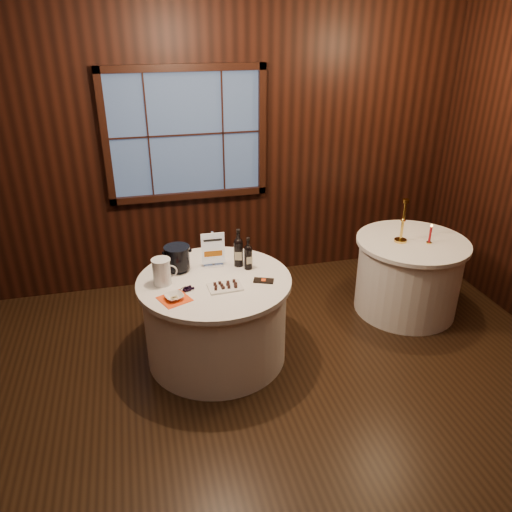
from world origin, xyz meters
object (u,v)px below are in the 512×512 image
object	(u,v)px
main_table	(216,318)
red_candle	(430,236)
chocolate_box	(264,281)
glass_pitcher	(162,272)
port_bottle_right	(248,255)
grape_bunch	(188,289)
cracker_bowl	(174,297)
side_table	(408,275)
port_bottle_left	(238,250)
chocolate_plate	(225,286)
brass_candlestick	(402,227)
sign_stand	(213,254)
ice_bucket	(177,258)

from	to	relation	value
main_table	red_candle	world-z (taller)	red_candle
chocolate_box	glass_pitcher	world-z (taller)	glass_pitcher
main_table	port_bottle_right	size ratio (longest dim) A/B	4.43
grape_bunch	cracker_bowl	world-z (taller)	cracker_bowl
side_table	cracker_bowl	bearing A→B (deg)	-166.84
chocolate_box	grape_bunch	xyz separation A→B (m)	(-0.62, -0.00, 0.01)
port_bottle_left	side_table	bearing A→B (deg)	19.00
grape_bunch	chocolate_plate	bearing A→B (deg)	-5.78
chocolate_box	glass_pitcher	xyz separation A→B (m)	(-0.80, 0.16, 0.11)
brass_candlestick	red_candle	size ratio (longest dim) A/B	2.21
chocolate_box	brass_candlestick	bearing A→B (deg)	39.28
grape_bunch	cracker_bowl	bearing A→B (deg)	-138.38
brass_candlestick	chocolate_box	bearing A→B (deg)	-163.14
side_table	grape_bunch	distance (m)	2.31
chocolate_plate	cracker_bowl	bearing A→B (deg)	-169.40
chocolate_box	cracker_bowl	distance (m)	0.74
port_bottle_right	grape_bunch	world-z (taller)	port_bottle_right
main_table	sign_stand	bearing A→B (deg)	81.34
sign_stand	chocolate_box	world-z (taller)	sign_stand
glass_pitcher	main_table	bearing A→B (deg)	8.65
port_bottle_right	ice_bucket	world-z (taller)	port_bottle_right
sign_stand	chocolate_box	size ratio (longest dim) A/B	1.98
glass_pitcher	red_candle	size ratio (longest dim) A/B	1.14
side_table	port_bottle_left	size ratio (longest dim) A/B	3.20
port_bottle_left	glass_pitcher	xyz separation A→B (m)	(-0.67, -0.17, -0.03)
port_bottle_right	cracker_bowl	xyz separation A→B (m)	(-0.67, -0.36, -0.10)
glass_pitcher	brass_candlestick	bearing A→B (deg)	18.35
cracker_bowl	chocolate_plate	bearing A→B (deg)	10.60
chocolate_plate	chocolate_box	distance (m)	0.33
cracker_bowl	sign_stand	bearing A→B (deg)	51.42
side_table	chocolate_plate	distance (m)	2.04
port_bottle_right	cracker_bowl	bearing A→B (deg)	-156.95
ice_bucket	chocolate_plate	world-z (taller)	ice_bucket
port_bottle_right	ice_bucket	bearing A→B (deg)	163.82
chocolate_plate	cracker_bowl	distance (m)	0.42
side_table	grape_bunch	bearing A→B (deg)	-168.76
port_bottle_right	chocolate_box	bearing A→B (deg)	-80.38
main_table	ice_bucket	size ratio (longest dim) A/B	5.77
brass_candlestick	grape_bunch	bearing A→B (deg)	-167.87
main_table	glass_pitcher	bearing A→B (deg)	177.53
chocolate_plate	glass_pitcher	xyz separation A→B (m)	(-0.48, 0.19, 0.10)
main_table	port_bottle_left	world-z (taller)	port_bottle_left
sign_stand	grape_bunch	world-z (taller)	sign_stand
red_candle	side_table	bearing A→B (deg)	139.51
glass_pitcher	cracker_bowl	distance (m)	0.29
grape_bunch	glass_pitcher	distance (m)	0.26
main_table	ice_bucket	bearing A→B (deg)	140.47
chocolate_plate	ice_bucket	bearing A→B (deg)	129.72
glass_pitcher	red_candle	distance (m)	2.54
glass_pitcher	brass_candlestick	size ratio (longest dim) A/B	0.52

